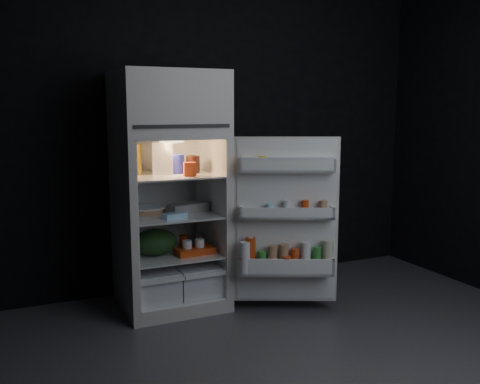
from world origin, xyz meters
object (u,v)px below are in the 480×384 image
egg_carton (188,208)px  milk_jug (163,158)px  refrigerator (168,183)px  yogurt_tray (195,251)px  fridge_door (286,224)px

egg_carton → milk_jug: bearing=149.9°
milk_jug → egg_carton: 0.43m
refrigerator → yogurt_tray: bearing=-49.5°
yogurt_tray → egg_carton: bearing=91.6°
fridge_door → milk_jug: 1.03m
refrigerator → milk_jug: bearing=-156.0°
milk_jug → yogurt_tray: size_ratio=0.83×
fridge_door → egg_carton: bearing=140.7°
milk_jug → yogurt_tray: (0.19, -0.15, -0.69)m
milk_jug → yogurt_tray: bearing=-20.9°
milk_jug → fridge_door: bearing=-16.3°
refrigerator → yogurt_tray: size_ratio=6.17×
refrigerator → egg_carton: refrigerator is taller
refrigerator → fridge_door: bearing=-36.8°
egg_carton → yogurt_tray: size_ratio=1.12×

